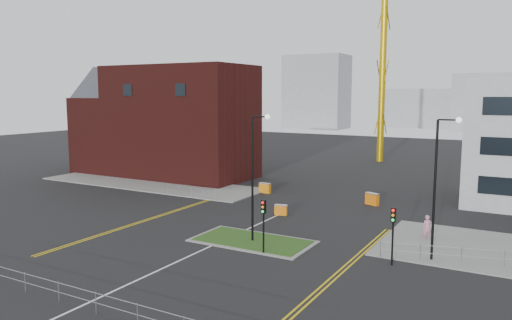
{
  "coord_description": "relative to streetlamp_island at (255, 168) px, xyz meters",
  "views": [
    {
      "loc": [
        19.38,
        -22.14,
        10.59
      ],
      "look_at": [
        -1.24,
        14.22,
        5.0
      ],
      "focal_mm": 35.0,
      "sensor_mm": 36.0,
      "label": 1
    }
  ],
  "objects": [
    {
      "name": "pedestrian",
      "position": [
        10.65,
        6.52,
        -4.48
      ],
      "size": [
        0.81,
        0.72,
        1.86
      ],
      "primitive_type": "imported",
      "rotation": [
        0.0,
        0.0,
        0.51
      ],
      "color": "#C37E90",
      "rests_on": "ground"
    },
    {
      "name": "yellow_right_b",
      "position": [
        7.58,
        -2.0,
        -5.41
      ],
      "size": [
        0.12,
        20.0,
        0.01
      ],
      "primitive_type": "cube",
      "color": "gold",
      "rests_on": "ground"
    },
    {
      "name": "barrier_left",
      "position": [
        -7.9,
        16.0,
        -4.82
      ],
      "size": [
        1.33,
        0.56,
        1.09
      ],
      "color": "orange",
      "rests_on": "ground"
    },
    {
      "name": "pavement_left",
      "position": [
        -22.22,
        14.0,
        -5.35
      ],
      "size": [
        28.0,
        8.0,
        0.12
      ],
      "primitive_type": "cube",
      "color": "slate",
      "rests_on": "ground"
    },
    {
      "name": "skyline_b",
      "position": [
        7.78,
        122.0,
        2.59
      ],
      "size": [
        24.0,
        12.0,
        16.0
      ],
      "primitive_type": "cube",
      "color": "gray",
      "rests_on": "ground"
    },
    {
      "name": "streetlamp_island",
      "position": [
        0.0,
        0.0,
        0.0
      ],
      "size": [
        1.46,
        0.36,
        9.18
      ],
      "color": "black",
      "rests_on": "ground"
    },
    {
      "name": "traffic_light_right",
      "position": [
        9.78,
        -0.02,
        -2.85
      ],
      "size": [
        0.28,
        0.33,
        3.65
      ],
      "color": "black",
      "rests_on": "ground"
    },
    {
      "name": "yellow_left_a",
      "position": [
        -11.22,
        2.0,
        -5.41
      ],
      "size": [
        0.12,
        24.0,
        0.01
      ],
      "primitive_type": "cube",
      "color": "gold",
      "rests_on": "ground"
    },
    {
      "name": "grass_island",
      "position": [
        -0.22,
        0.0,
        -5.35
      ],
      "size": [
        8.0,
        4.0,
        0.12
      ],
      "primitive_type": "cube",
      "color": "#234416",
      "rests_on": "ground"
    },
    {
      "name": "barrier_mid",
      "position": [
        -2.0,
        8.07,
        -4.91
      ],
      "size": [
        1.16,
        0.59,
        0.93
      ],
      "color": "orange",
      "rests_on": "ground"
    },
    {
      "name": "brick_building",
      "position": [
        -25.19,
        20.0,
        1.44
      ],
      "size": [
        24.2,
        10.07,
        14.24
      ],
      "color": "#431310",
      "rests_on": "ground"
    },
    {
      "name": "ground",
      "position": [
        -2.22,
        -8.0,
        -5.41
      ],
      "size": [
        200.0,
        200.0,
        0.0
      ],
      "primitive_type": "plane",
      "color": "black",
      "rests_on": "ground"
    },
    {
      "name": "skyline_a",
      "position": [
        -42.22,
        112.0,
        5.59
      ],
      "size": [
        18.0,
        12.0,
        22.0
      ],
      "primitive_type": "cube",
      "color": "gray",
      "rests_on": "ground"
    },
    {
      "name": "island_kerb",
      "position": [
        -0.22,
        0.0,
        -5.37
      ],
      "size": [
        8.6,
        4.6,
        0.08
      ],
      "primitive_type": "cube",
      "color": "slate",
      "rests_on": "ground"
    },
    {
      "name": "railing_left",
      "position": [
        -13.22,
        10.0,
        -4.67
      ],
      "size": [
        6.05,
        0.05,
        1.1
      ],
      "color": "gray",
      "rests_on": "ground"
    },
    {
      "name": "yellow_right_a",
      "position": [
        7.28,
        -2.0,
        -5.41
      ],
      "size": [
        0.12,
        20.0,
        0.01
      ],
      "primitive_type": "cube",
      "color": "gold",
      "rests_on": "ground"
    },
    {
      "name": "barrier_right",
      "position": [
        3.78,
        16.0,
        -4.79
      ],
      "size": [
        1.44,
        0.97,
        1.15
      ],
      "color": "orange",
      "rests_on": "ground"
    },
    {
      "name": "centre_line",
      "position": [
        -2.22,
        -6.0,
        -5.41
      ],
      "size": [
        0.15,
        30.0,
        0.01
      ],
      "primitive_type": "cube",
      "color": "silver",
      "rests_on": "ground"
    },
    {
      "name": "traffic_light_island",
      "position": [
        1.78,
        -2.02,
        -2.85
      ],
      "size": [
        0.28,
        0.33,
        3.65
      ],
      "color": "black",
      "rests_on": "ground"
    },
    {
      "name": "yellow_left_b",
      "position": [
        -10.92,
        2.0,
        -5.41
      ],
      "size": [
        0.12,
        24.0,
        0.01
      ],
      "primitive_type": "cube",
      "color": "gold",
      "rests_on": "ground"
    },
    {
      "name": "skyline_d",
      "position": [
        -10.22,
        132.0,
        0.59
      ],
      "size": [
        30.0,
        12.0,
        12.0
      ],
      "primitive_type": "cube",
      "color": "gray",
      "rests_on": "ground"
    },
    {
      "name": "railing_front",
      "position": [
        -2.22,
        -14.0,
        -4.63
      ],
      "size": [
        24.05,
        0.05,
        1.1
      ],
      "color": "gray",
      "rests_on": "ground"
    },
    {
      "name": "streetlamp_right_near",
      "position": [
        12.0,
        2.0,
        0.0
      ],
      "size": [
        1.46,
        0.36,
        9.18
      ],
      "color": "black",
      "rests_on": "ground"
    }
  ]
}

